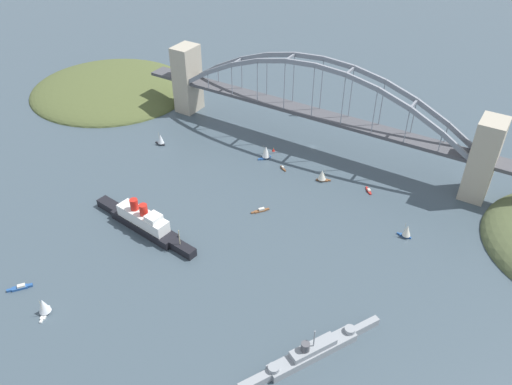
{
  "coord_description": "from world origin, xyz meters",
  "views": [
    {
      "loc": [
        -133.1,
        296.52,
        195.15
      ],
      "look_at": [
        0.0,
        80.49,
        8.0
      ],
      "focal_mm": 35.51,
      "sensor_mm": 36.0,
      "label": 1
    }
  ],
  "objects_px": {
    "harbor_arch_bridge": "(316,112)",
    "small_boat_8": "(266,152)",
    "small_boat_0": "(369,191)",
    "small_boat_2": "(283,168)",
    "small_boat_1": "(43,306)",
    "small_boat_5": "(161,139)",
    "seaplane_taxiing_near_bridge": "(297,112)",
    "naval_cruiser": "(312,352)",
    "channel_marker_buoy": "(273,150)",
    "small_boat_7": "(20,287)",
    "small_boat_3": "(322,175)",
    "small_boat_9": "(407,231)",
    "ocean_liner": "(143,222)",
    "small_boat_4": "(261,210)"
  },
  "relations": [
    {
      "from": "naval_cruiser",
      "to": "small_boat_2",
      "type": "relative_size",
      "value": 10.63
    },
    {
      "from": "small_boat_3",
      "to": "small_boat_4",
      "type": "bearing_deg",
      "value": 70.49
    },
    {
      "from": "harbor_arch_bridge",
      "to": "small_boat_3",
      "type": "relative_size",
      "value": 31.47
    },
    {
      "from": "small_boat_5",
      "to": "small_boat_9",
      "type": "relative_size",
      "value": 1.04
    },
    {
      "from": "small_boat_3",
      "to": "small_boat_9",
      "type": "height_order",
      "value": "small_boat_9"
    },
    {
      "from": "seaplane_taxiing_near_bridge",
      "to": "small_boat_4",
      "type": "bearing_deg",
      "value": 108.14
    },
    {
      "from": "small_boat_1",
      "to": "small_boat_8",
      "type": "height_order",
      "value": "small_boat_8"
    },
    {
      "from": "small_boat_3",
      "to": "small_boat_8",
      "type": "height_order",
      "value": "small_boat_8"
    },
    {
      "from": "naval_cruiser",
      "to": "small_boat_9",
      "type": "relative_size",
      "value": 6.99
    },
    {
      "from": "seaplane_taxiing_near_bridge",
      "to": "small_boat_9",
      "type": "relative_size",
      "value": 0.97
    },
    {
      "from": "small_boat_9",
      "to": "small_boat_0",
      "type": "bearing_deg",
      "value": -41.57
    },
    {
      "from": "naval_cruiser",
      "to": "channel_marker_buoy",
      "type": "xyz_separation_m",
      "value": [
        102.65,
        -143.38,
        -1.97
      ]
    },
    {
      "from": "harbor_arch_bridge",
      "to": "small_boat_5",
      "type": "distance_m",
      "value": 115.54
    },
    {
      "from": "small_boat_0",
      "to": "small_boat_4",
      "type": "relative_size",
      "value": 0.7
    },
    {
      "from": "small_boat_0",
      "to": "small_boat_5",
      "type": "distance_m",
      "value": 155.97
    },
    {
      "from": "small_boat_7",
      "to": "channel_marker_buoy",
      "type": "height_order",
      "value": "channel_marker_buoy"
    },
    {
      "from": "small_boat_7",
      "to": "small_boat_8",
      "type": "bearing_deg",
      "value": -104.15
    },
    {
      "from": "small_boat_1",
      "to": "small_boat_0",
      "type": "bearing_deg",
      "value": -118.64
    },
    {
      "from": "harbor_arch_bridge",
      "to": "small_boat_8",
      "type": "bearing_deg",
      "value": 56.33
    },
    {
      "from": "ocean_liner",
      "to": "channel_marker_buoy",
      "type": "height_order",
      "value": "ocean_liner"
    },
    {
      "from": "small_boat_0",
      "to": "small_boat_1",
      "type": "relative_size",
      "value": 0.66
    },
    {
      "from": "small_boat_5",
      "to": "small_boat_0",
      "type": "bearing_deg",
      "value": -170.65
    },
    {
      "from": "small_boat_8",
      "to": "small_boat_0",
      "type": "bearing_deg",
      "value": -179.54
    },
    {
      "from": "small_boat_8",
      "to": "channel_marker_buoy",
      "type": "bearing_deg",
      "value": -89.2
    },
    {
      "from": "seaplane_taxiing_near_bridge",
      "to": "small_boat_8",
      "type": "height_order",
      "value": "small_boat_8"
    },
    {
      "from": "small_boat_7",
      "to": "channel_marker_buoy",
      "type": "bearing_deg",
      "value": -103.28
    },
    {
      "from": "small_boat_8",
      "to": "small_boat_9",
      "type": "bearing_deg",
      "value": 164.91
    },
    {
      "from": "small_boat_1",
      "to": "small_boat_7",
      "type": "xyz_separation_m",
      "value": [
        24.03,
        -3.9,
        -4.14
      ]
    },
    {
      "from": "harbor_arch_bridge",
      "to": "small_boat_4",
      "type": "distance_m",
      "value": 91.08
    },
    {
      "from": "harbor_arch_bridge",
      "to": "channel_marker_buoy",
      "type": "height_order",
      "value": "harbor_arch_bridge"
    },
    {
      "from": "channel_marker_buoy",
      "to": "seaplane_taxiing_near_bridge",
      "type": "bearing_deg",
      "value": -78.37
    },
    {
      "from": "harbor_arch_bridge",
      "to": "small_boat_3",
      "type": "height_order",
      "value": "harbor_arch_bridge"
    },
    {
      "from": "naval_cruiser",
      "to": "small_boat_3",
      "type": "xyz_separation_m",
      "value": [
        56.2,
        -127.94,
        1.21
      ]
    },
    {
      "from": "seaplane_taxiing_near_bridge",
      "to": "small_boat_7",
      "type": "height_order",
      "value": "seaplane_taxiing_near_bridge"
    },
    {
      "from": "small_boat_3",
      "to": "small_boat_2",
      "type": "bearing_deg",
      "value": 3.18
    },
    {
      "from": "seaplane_taxiing_near_bridge",
      "to": "small_boat_9",
      "type": "bearing_deg",
      "value": 140.96
    },
    {
      "from": "small_boat_5",
      "to": "small_boat_4",
      "type": "bearing_deg",
      "value": 164.28
    },
    {
      "from": "small_boat_7",
      "to": "channel_marker_buoy",
      "type": "distance_m",
      "value": 190.53
    },
    {
      "from": "small_boat_1",
      "to": "small_boat_7",
      "type": "bearing_deg",
      "value": -9.22
    },
    {
      "from": "ocean_liner",
      "to": "seaplane_taxiing_near_bridge",
      "type": "xyz_separation_m",
      "value": [
        -8.78,
        -175.81,
        -3.95
      ]
    },
    {
      "from": "small_boat_0",
      "to": "small_boat_2",
      "type": "bearing_deg",
      "value": 6.08
    },
    {
      "from": "small_boat_3",
      "to": "seaplane_taxiing_near_bridge",
      "type": "bearing_deg",
      "value": -52.03
    },
    {
      "from": "ocean_liner",
      "to": "small_boat_5",
      "type": "distance_m",
      "value": 97.04
    },
    {
      "from": "small_boat_5",
      "to": "small_boat_8",
      "type": "relative_size",
      "value": 0.88
    },
    {
      "from": "harbor_arch_bridge",
      "to": "seaplane_taxiing_near_bridge",
      "type": "height_order",
      "value": "harbor_arch_bridge"
    },
    {
      "from": "small_boat_8",
      "to": "naval_cruiser",
      "type": "bearing_deg",
      "value": 127.8
    },
    {
      "from": "small_boat_1",
      "to": "small_boat_4",
      "type": "bearing_deg",
      "value": -111.36
    },
    {
      "from": "small_boat_3",
      "to": "harbor_arch_bridge",
      "type": "bearing_deg",
      "value": -55.76
    },
    {
      "from": "small_boat_0",
      "to": "small_boat_4",
      "type": "height_order",
      "value": "small_boat_4"
    },
    {
      "from": "harbor_arch_bridge",
      "to": "small_boat_5",
      "type": "bearing_deg",
      "value": 30.26
    }
  ]
}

